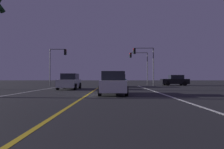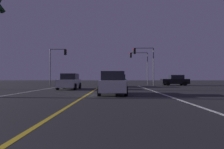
{
  "view_description": "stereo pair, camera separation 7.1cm",
  "coord_description": "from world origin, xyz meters",
  "px_view_note": "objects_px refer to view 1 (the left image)",
  "views": [
    {
      "loc": [
        1.92,
        1.07,
        1.23
      ],
      "look_at": [
        1.68,
        26.89,
        1.67
      ],
      "focal_mm": 31.67,
      "sensor_mm": 36.0,
      "label": 1
    },
    {
      "loc": [
        1.99,
        1.07,
        1.23
      ],
      "look_at": [
        1.68,
        26.89,
        1.67
      ],
      "focal_mm": 31.67,
      "sensor_mm": 36.0,
      "label": 2
    }
  ],
  "objects_px": {
    "car_crossing_side": "(175,80)",
    "traffic_light_near_right": "(144,58)",
    "car_lead_same_lane": "(113,83)",
    "traffic_light_far_right": "(139,61)",
    "car_ahead_far": "(119,81)",
    "traffic_light_near_left": "(58,59)",
    "street_lamp_right_near": "(217,4)",
    "car_oncoming": "(70,82)"
  },
  "relations": [
    {
      "from": "car_crossing_side",
      "to": "traffic_light_near_right",
      "type": "distance_m",
      "value": 6.44
    },
    {
      "from": "car_lead_same_lane",
      "to": "traffic_light_far_right",
      "type": "distance_m",
      "value": 22.4
    },
    {
      "from": "car_ahead_far",
      "to": "traffic_light_near_left",
      "type": "height_order",
      "value": "traffic_light_near_left"
    },
    {
      "from": "car_crossing_side",
      "to": "traffic_light_near_left",
      "type": "relative_size",
      "value": 0.75
    },
    {
      "from": "car_crossing_side",
      "to": "street_lamp_right_near",
      "type": "relative_size",
      "value": 0.55
    },
    {
      "from": "traffic_light_near_left",
      "to": "car_ahead_far",
      "type": "bearing_deg",
      "value": -21.58
    },
    {
      "from": "car_crossing_side",
      "to": "car_ahead_far",
      "type": "bearing_deg",
      "value": 28.88
    },
    {
      "from": "car_lead_same_lane",
      "to": "traffic_light_near_left",
      "type": "height_order",
      "value": "traffic_light_near_left"
    },
    {
      "from": "traffic_light_near_right",
      "to": "traffic_light_far_right",
      "type": "xyz_separation_m",
      "value": [
        -0.06,
        5.5,
        -0.01
      ]
    },
    {
      "from": "car_ahead_far",
      "to": "traffic_light_far_right",
      "type": "height_order",
      "value": "traffic_light_far_right"
    },
    {
      "from": "car_lead_same_lane",
      "to": "traffic_light_far_right",
      "type": "bearing_deg",
      "value": -12.21
    },
    {
      "from": "car_crossing_side",
      "to": "traffic_light_far_right",
      "type": "bearing_deg",
      "value": -38.36
    },
    {
      "from": "street_lamp_right_near",
      "to": "car_lead_same_lane",
      "type": "bearing_deg",
      "value": -40.22
    },
    {
      "from": "traffic_light_far_right",
      "to": "street_lamp_right_near",
      "type": "height_order",
      "value": "street_lamp_right_near"
    },
    {
      "from": "traffic_light_near_left",
      "to": "street_lamp_right_near",
      "type": "relative_size",
      "value": 0.73
    },
    {
      "from": "car_oncoming",
      "to": "traffic_light_near_left",
      "type": "xyz_separation_m",
      "value": [
        -3.97,
        9.27,
        3.42
      ]
    },
    {
      "from": "car_oncoming",
      "to": "street_lamp_right_near",
      "type": "relative_size",
      "value": 0.55
    },
    {
      "from": "traffic_light_near_left",
      "to": "street_lamp_right_near",
      "type": "distance_m",
      "value": 24.98
    },
    {
      "from": "car_oncoming",
      "to": "street_lamp_right_near",
      "type": "xyz_separation_m",
      "value": [
        10.1,
        -11.36,
        4.21
      ]
    },
    {
      "from": "car_lead_same_lane",
      "to": "car_crossing_side",
      "type": "height_order",
      "value": "same"
    },
    {
      "from": "car_ahead_far",
      "to": "car_lead_same_lane",
      "type": "xyz_separation_m",
      "value": [
        -0.74,
        -12.37,
        0.0
      ]
    },
    {
      "from": "car_oncoming",
      "to": "car_crossing_side",
      "type": "xyz_separation_m",
      "value": [
        14.71,
        10.6,
        0.0
      ]
    },
    {
      "from": "car_oncoming",
      "to": "traffic_light_near_left",
      "type": "distance_m",
      "value": 10.65
    },
    {
      "from": "car_lead_same_lane",
      "to": "car_oncoming",
      "type": "xyz_separation_m",
      "value": [
        -4.76,
        6.84,
        0.0
      ]
    },
    {
      "from": "car_ahead_far",
      "to": "traffic_light_far_right",
      "type": "distance_m",
      "value": 10.66
    },
    {
      "from": "car_oncoming",
      "to": "traffic_light_near_right",
      "type": "xyz_separation_m",
      "value": [
        9.5,
        9.27,
        3.55
      ]
    },
    {
      "from": "street_lamp_right_near",
      "to": "traffic_light_near_left",
      "type": "bearing_deg",
      "value": -55.71
    },
    {
      "from": "car_crossing_side",
      "to": "traffic_light_near_left",
      "type": "distance_m",
      "value": 19.04
    },
    {
      "from": "car_lead_same_lane",
      "to": "car_oncoming",
      "type": "bearing_deg",
      "value": 34.83
    },
    {
      "from": "car_oncoming",
      "to": "street_lamp_right_near",
      "type": "bearing_deg",
      "value": 41.64
    },
    {
      "from": "car_ahead_far",
      "to": "street_lamp_right_near",
      "type": "height_order",
      "value": "street_lamp_right_near"
    },
    {
      "from": "car_lead_same_lane",
      "to": "car_oncoming",
      "type": "distance_m",
      "value": 8.34
    },
    {
      "from": "car_ahead_far",
      "to": "car_oncoming",
      "type": "bearing_deg",
      "value": 135.12
    },
    {
      "from": "car_ahead_far",
      "to": "street_lamp_right_near",
      "type": "distance_m",
      "value": 18.0
    },
    {
      "from": "traffic_light_far_right",
      "to": "street_lamp_right_near",
      "type": "distance_m",
      "value": 26.15
    },
    {
      "from": "car_crossing_side",
      "to": "street_lamp_right_near",
      "type": "height_order",
      "value": "street_lamp_right_near"
    },
    {
      "from": "traffic_light_far_right",
      "to": "traffic_light_near_left",
      "type": "bearing_deg",
      "value": 22.3
    },
    {
      "from": "traffic_light_near_left",
      "to": "traffic_light_far_right",
      "type": "xyz_separation_m",
      "value": [
        13.41,
        5.5,
        0.13
      ]
    },
    {
      "from": "car_oncoming",
      "to": "car_crossing_side",
      "type": "relative_size",
      "value": 1.0
    },
    {
      "from": "car_crossing_side",
      "to": "traffic_light_near_right",
      "type": "height_order",
      "value": "traffic_light_near_right"
    },
    {
      "from": "traffic_light_far_right",
      "to": "traffic_light_near_right",
      "type": "bearing_deg",
      "value": 90.66
    },
    {
      "from": "traffic_light_far_right",
      "to": "car_lead_same_lane",
      "type": "bearing_deg",
      "value": 77.79
    }
  ]
}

